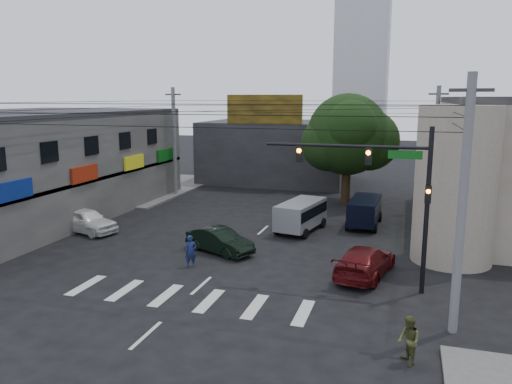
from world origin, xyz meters
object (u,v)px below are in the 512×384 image
at_px(utility_pole_near_right, 462,208).
at_px(navy_van, 365,212).
at_px(utility_pole_far_right, 435,150).
at_px(dark_sedan, 220,241).
at_px(traffic_gantry, 387,182).
at_px(white_compact, 86,220).
at_px(traffic_officer, 191,251).
at_px(utility_pole_far_left, 174,142).
at_px(street_tree, 347,135).
at_px(silver_minivan, 301,217).
at_px(pedestrian_olive, 409,341).
at_px(maroon_sedan, 365,261).

relative_size(utility_pole_near_right, navy_van, 1.99).
xyz_separation_m(utility_pole_far_right, dark_sedan, (-11.47, -14.16, -3.93)).
bearing_deg(utility_pole_far_right, traffic_gantry, -98.94).
relative_size(dark_sedan, white_compact, 0.90).
height_order(utility_pole_near_right, dark_sedan, utility_pole_near_right).
distance_m(utility_pole_near_right, navy_van, 15.61).
bearing_deg(traffic_officer, dark_sedan, 45.57).
height_order(utility_pole_far_left, navy_van, utility_pole_far_left).
distance_m(street_tree, silver_minivan, 10.67).
relative_size(utility_pole_far_right, pedestrian_olive, 5.74).
bearing_deg(maroon_sedan, utility_pole_far_right, -91.16).
bearing_deg(traffic_officer, pedestrian_olive, -65.31).
bearing_deg(traffic_officer, utility_pole_far_left, 84.75).
bearing_deg(white_compact, navy_van, -52.77).
distance_m(maroon_sedan, pedestrian_olive, 8.04).
bearing_deg(dark_sedan, street_tree, 5.75).
distance_m(street_tree, traffic_officer, 19.22).
relative_size(utility_pole_far_right, navy_van, 1.99).
xyz_separation_m(utility_pole_near_right, utility_pole_far_left, (-21.00, 20.50, 0.00)).
bearing_deg(dark_sedan, utility_pole_near_right, -95.04).
xyz_separation_m(utility_pole_far_right, white_compact, (-21.00, -12.70, -3.84)).
bearing_deg(utility_pole_far_left, utility_pole_near_right, -44.31).
bearing_deg(utility_pole_far_right, utility_pole_near_right, -90.00).
height_order(utility_pole_far_right, traffic_officer, utility_pole_far_right).
bearing_deg(traffic_officer, street_tree, 39.45).
distance_m(navy_van, traffic_officer, 13.22).
xyz_separation_m(white_compact, traffic_officer, (9.02, -4.12, 0.05)).
height_order(silver_minivan, navy_van, silver_minivan).
height_order(traffic_gantry, utility_pole_near_right, utility_pole_near_right).
distance_m(dark_sedan, traffic_officer, 2.71).
distance_m(traffic_gantry, dark_sedan, 10.13).
height_order(street_tree, maroon_sedan, street_tree).
xyz_separation_m(street_tree, dark_sedan, (-4.97, -15.16, -4.80)).
height_order(white_compact, silver_minivan, silver_minivan).
height_order(white_compact, traffic_officer, traffic_officer).
relative_size(silver_minivan, traffic_officer, 2.89).
bearing_deg(pedestrian_olive, utility_pole_far_left, -167.25).
bearing_deg(utility_pole_far_left, silver_minivan, -33.55).
bearing_deg(silver_minivan, dark_sedan, 160.70).
bearing_deg(traffic_gantry, silver_minivan, 122.83).
xyz_separation_m(traffic_gantry, silver_minivan, (-5.47, 8.48, -3.88)).
height_order(utility_pole_far_right, maroon_sedan, utility_pole_far_right).
distance_m(traffic_gantry, utility_pole_far_left, 25.00).
bearing_deg(utility_pole_far_left, pedestrian_olive, -50.16).
distance_m(utility_pole_far_left, traffic_officer, 19.46).
xyz_separation_m(utility_pole_far_left, maroon_sedan, (17.45, -15.52, -3.89)).
bearing_deg(navy_van, utility_pole_far_right, -34.38).
distance_m(maroon_sedan, silver_minivan, 8.38).
bearing_deg(utility_pole_far_right, utility_pole_far_left, 180.00).
distance_m(white_compact, navy_van, 17.90).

